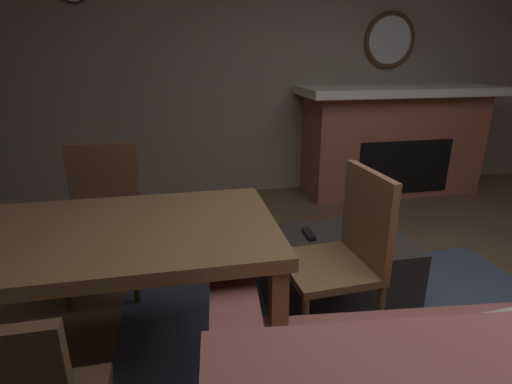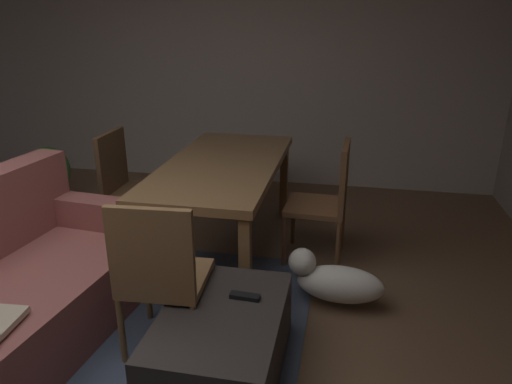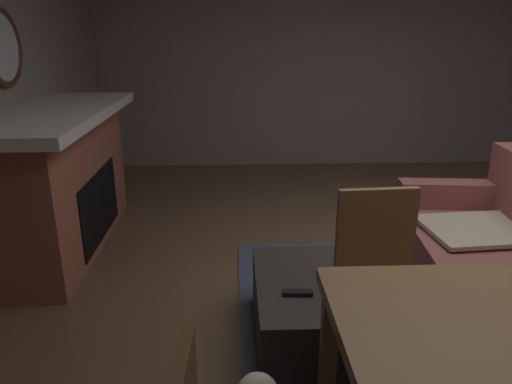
{
  "view_description": "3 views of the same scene",
  "coord_description": "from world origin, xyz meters",
  "px_view_note": "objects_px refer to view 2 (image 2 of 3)",
  "views": [
    {
      "loc": [
        1.27,
        1.15,
        1.47
      ],
      "look_at": [
        0.81,
        -1.13,
        0.66
      ],
      "focal_mm": 27.94,
      "sensor_mm": 36.0,
      "label": 1
    },
    {
      "loc": [
        -1.57,
        -1.47,
        1.78
      ],
      "look_at": [
        0.46,
        -1.07,
        1.01
      ],
      "focal_mm": 32.88,
      "sensor_mm": 36.0,
      "label": 2
    },
    {
      "loc": [
        2.69,
        -1.32,
        1.72
      ],
      "look_at": [
        0.29,
        -1.21,
        0.9
      ],
      "focal_mm": 33.36,
      "sensor_mm": 36.0,
      "label": 3
    }
  ],
  "objects_px": {
    "ottoman_coffee_table": "(222,344)",
    "dining_table": "(223,171)",
    "small_dog": "(334,281)",
    "tv_remote": "(245,296)",
    "dining_chair_south": "(328,196)",
    "potted_plant": "(49,173)",
    "dining_chair_west": "(160,272)",
    "dining_chair_north": "(126,182)"
  },
  "relations": [
    {
      "from": "dining_table",
      "to": "dining_chair_north",
      "type": "height_order",
      "value": "dining_chair_north"
    },
    {
      "from": "dining_chair_north",
      "to": "dining_chair_west",
      "type": "xyz_separation_m",
      "value": [
        -1.3,
        -0.82,
        0.0
      ]
    },
    {
      "from": "tv_remote",
      "to": "dining_table",
      "type": "relative_size",
      "value": 0.09
    },
    {
      "from": "dining_table",
      "to": "dining_chair_west",
      "type": "xyz_separation_m",
      "value": [
        -1.3,
        -0.01,
        -0.14
      ]
    },
    {
      "from": "dining_chair_west",
      "to": "small_dog",
      "type": "distance_m",
      "value": 1.16
    },
    {
      "from": "small_dog",
      "to": "dining_chair_south",
      "type": "bearing_deg",
      "value": 7.98
    },
    {
      "from": "potted_plant",
      "to": "tv_remote",
      "type": "bearing_deg",
      "value": -127.5
    },
    {
      "from": "ottoman_coffee_table",
      "to": "dining_chair_west",
      "type": "distance_m",
      "value": 0.5
    },
    {
      "from": "dining_chair_west",
      "to": "tv_remote",
      "type": "bearing_deg",
      "value": -84.85
    },
    {
      "from": "dining_table",
      "to": "small_dog",
      "type": "xyz_separation_m",
      "value": [
        -0.66,
        -0.91,
        -0.47
      ]
    },
    {
      "from": "ottoman_coffee_table",
      "to": "dining_chair_west",
      "type": "bearing_deg",
      "value": 73.87
    },
    {
      "from": "dining_chair_south",
      "to": "dining_chair_west",
      "type": "bearing_deg",
      "value": 148.07
    },
    {
      "from": "ottoman_coffee_table",
      "to": "dining_chair_south",
      "type": "relative_size",
      "value": 0.96
    },
    {
      "from": "dining_chair_south",
      "to": "dining_chair_west",
      "type": "distance_m",
      "value": 1.53
    },
    {
      "from": "ottoman_coffee_table",
      "to": "tv_remote",
      "type": "bearing_deg",
      "value": -32.22
    },
    {
      "from": "dining_table",
      "to": "tv_remote",
      "type": "bearing_deg",
      "value": -160.3
    },
    {
      "from": "tv_remote",
      "to": "potted_plant",
      "type": "distance_m",
      "value": 3.0
    },
    {
      "from": "potted_plant",
      "to": "small_dog",
      "type": "distance_m",
      "value": 3.09
    },
    {
      "from": "tv_remote",
      "to": "dining_chair_south",
      "type": "bearing_deg",
      "value": -12.7
    },
    {
      "from": "ottoman_coffee_table",
      "to": "potted_plant",
      "type": "distance_m",
      "value": 3.03
    },
    {
      "from": "dining_chair_west",
      "to": "potted_plant",
      "type": "height_order",
      "value": "dining_chair_west"
    },
    {
      "from": "dining_chair_south",
      "to": "potted_plant",
      "type": "height_order",
      "value": "dining_chair_south"
    },
    {
      "from": "tv_remote",
      "to": "dining_chair_north",
      "type": "height_order",
      "value": "dining_chair_north"
    },
    {
      "from": "dining_table",
      "to": "small_dog",
      "type": "height_order",
      "value": "dining_table"
    },
    {
      "from": "ottoman_coffee_table",
      "to": "dining_chair_south",
      "type": "bearing_deg",
      "value": -17.91
    },
    {
      "from": "potted_plant",
      "to": "small_dog",
      "type": "relative_size",
      "value": 0.97
    },
    {
      "from": "dining_table",
      "to": "dining_chair_north",
      "type": "distance_m",
      "value": 0.83
    },
    {
      "from": "dining_table",
      "to": "potted_plant",
      "type": "height_order",
      "value": "dining_table"
    },
    {
      "from": "tv_remote",
      "to": "small_dog",
      "type": "height_order",
      "value": "tv_remote"
    },
    {
      "from": "potted_plant",
      "to": "small_dog",
      "type": "bearing_deg",
      "value": -113.29
    },
    {
      "from": "ottoman_coffee_table",
      "to": "dining_chair_south",
      "type": "xyz_separation_m",
      "value": [
        1.4,
        -0.45,
        0.33
      ]
    },
    {
      "from": "dining_chair_south",
      "to": "small_dog",
      "type": "bearing_deg",
      "value": -172.02
    },
    {
      "from": "dining_chair_south",
      "to": "dining_chair_west",
      "type": "xyz_separation_m",
      "value": [
        -1.3,
        0.81,
        0.0
      ]
    },
    {
      "from": "tv_remote",
      "to": "dining_table",
      "type": "bearing_deg",
      "value": 23.08
    },
    {
      "from": "ottoman_coffee_table",
      "to": "small_dog",
      "type": "xyz_separation_m",
      "value": [
        0.75,
        -0.55,
        -0.01
      ]
    },
    {
      "from": "dining_chair_north",
      "to": "small_dog",
      "type": "bearing_deg",
      "value": -110.85
    },
    {
      "from": "ottoman_coffee_table",
      "to": "dining_table",
      "type": "xyz_separation_m",
      "value": [
        1.41,
        0.36,
        0.47
      ]
    },
    {
      "from": "dining_chair_north",
      "to": "dining_table",
      "type": "bearing_deg",
      "value": -89.94
    },
    {
      "from": "ottoman_coffee_table",
      "to": "potted_plant",
      "type": "bearing_deg",
      "value": 49.29
    },
    {
      "from": "tv_remote",
      "to": "potted_plant",
      "type": "xyz_separation_m",
      "value": [
        1.83,
        2.38,
        -0.06
      ]
    },
    {
      "from": "potted_plant",
      "to": "small_dog",
      "type": "xyz_separation_m",
      "value": [
        -1.22,
        -2.84,
        -0.16
      ]
    },
    {
      "from": "tv_remote",
      "to": "dining_chair_south",
      "type": "height_order",
      "value": "dining_chair_south"
    }
  ]
}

